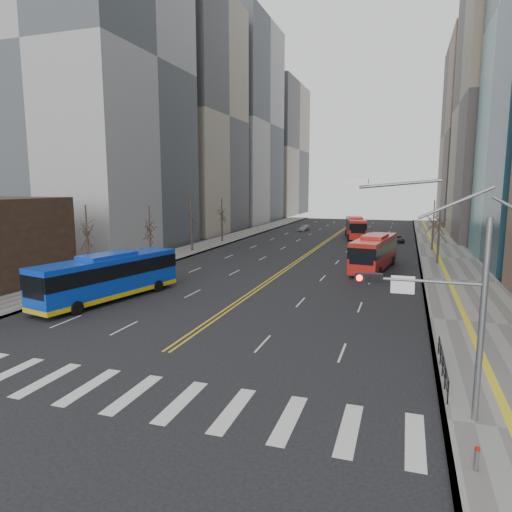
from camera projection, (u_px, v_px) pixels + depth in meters
ground at (111, 390)px, 20.55m from camera, size 220.00×220.00×0.00m
sidewalk_right at (447, 258)px, 57.37m from camera, size 7.00×130.00×0.15m
sidewalk_left at (201, 247)px, 67.87m from camera, size 5.00×130.00×0.15m
crosswalk at (111, 390)px, 20.55m from camera, size 26.70×4.00×0.01m
centerline at (323, 244)px, 72.17m from camera, size 0.55×100.00×0.01m
office_towers at (340, 101)px, 81.14m from camera, size 83.00×134.00×58.00m
signal_mast at (442, 299)px, 17.43m from camera, size 5.37×0.37×9.39m
pedestrian_railing at (443, 362)px, 21.64m from camera, size 0.06×6.06×1.02m
street_trees at (234, 221)px, 54.45m from camera, size 35.20×47.20×7.60m
blue_bus at (109, 276)px, 36.45m from camera, size 5.54×13.36×3.78m
red_bus_near at (374, 250)px, 49.60m from camera, size 4.44×12.45×3.84m
red_bus_far at (355, 226)px, 79.32m from camera, size 4.83×12.18×3.75m
car_white at (75, 292)px, 36.33m from camera, size 1.79×4.50×1.46m
car_dark_mid at (387, 241)px, 69.36m from camera, size 1.84×4.20×1.41m
car_silver at (304, 228)px, 92.21m from camera, size 2.09×4.23×1.18m
car_dark_far at (398, 239)px, 73.81m from camera, size 2.29×4.21×1.12m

